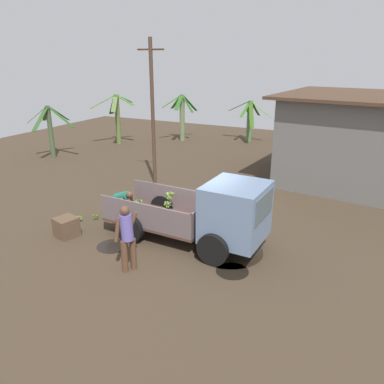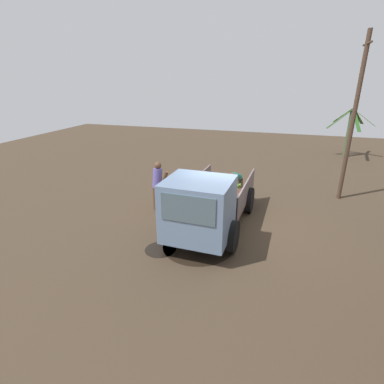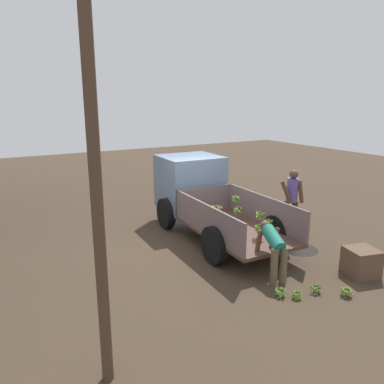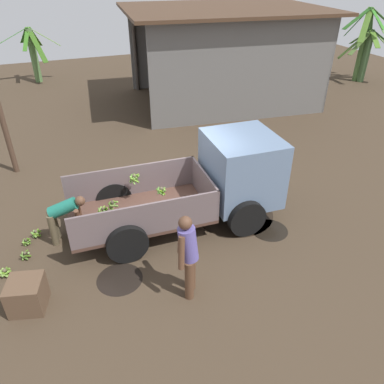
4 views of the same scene
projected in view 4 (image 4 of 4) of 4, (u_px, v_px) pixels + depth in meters
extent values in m
plane|color=#413325|center=(174.00, 210.00, 9.42)|extent=(36.00, 36.00, 0.00)
cylinder|color=black|center=(120.00, 279.00, 7.39)|extent=(0.91, 0.91, 0.01)
cylinder|color=black|center=(233.00, 213.00, 9.31)|extent=(1.97, 1.97, 0.01)
cylinder|color=black|center=(269.00, 230.00, 8.71)|extent=(0.85, 0.85, 0.01)
cube|color=#51352B|center=(140.00, 213.00, 8.47)|extent=(3.19, 1.85, 0.08)
cube|color=#695A5B|center=(132.00, 180.00, 8.92)|extent=(3.13, 0.18, 0.75)
cube|color=#695A5B|center=(148.00, 219.00, 7.57)|extent=(3.13, 0.18, 0.75)
cube|color=#695A5B|center=(204.00, 186.00, 8.67)|extent=(0.12, 1.72, 0.75)
cube|color=slate|center=(241.00, 168.00, 8.74)|extent=(1.62, 1.75, 1.56)
cube|color=#4C606B|center=(273.00, 151.00, 8.79)|extent=(0.09, 1.35, 0.69)
cylinder|color=black|center=(217.00, 180.00, 9.81)|extent=(0.88, 0.26, 0.87)
cylinder|color=black|center=(247.00, 218.00, 8.38)|extent=(0.88, 0.26, 0.87)
cylinder|color=black|center=(114.00, 198.00, 9.08)|extent=(0.88, 0.26, 0.87)
cylinder|color=black|center=(127.00, 243.00, 7.64)|extent=(0.88, 0.26, 0.87)
sphere|color=brown|center=(122.00, 221.00, 7.68)|extent=(0.07, 0.07, 0.07)
cylinder|color=olive|center=(126.00, 223.00, 7.72)|extent=(0.07, 0.19, 0.13)
cylinder|color=#587633|center=(124.00, 222.00, 7.76)|extent=(0.14, 0.15, 0.16)
cylinder|color=olive|center=(121.00, 222.00, 7.76)|extent=(0.18, 0.07, 0.14)
cylinder|color=#77AE3E|center=(119.00, 223.00, 7.72)|extent=(0.14, 0.17, 0.14)
cylinder|color=olive|center=(120.00, 225.00, 7.69)|extent=(0.07, 0.15, 0.17)
cylinder|color=#5E9D22|center=(121.00, 225.00, 7.66)|extent=(0.16, 0.12, 0.16)
cylinder|color=#6A9E27|center=(124.00, 225.00, 7.67)|extent=(0.18, 0.12, 0.14)
sphere|color=brown|center=(134.00, 176.00, 8.53)|extent=(0.08, 0.08, 0.08)
cylinder|color=olive|center=(134.00, 180.00, 8.50)|extent=(0.21, 0.08, 0.16)
cylinder|color=#76A642|center=(136.00, 180.00, 8.54)|extent=(0.17, 0.10, 0.20)
cylinder|color=#5A7D2E|center=(137.00, 179.00, 8.58)|extent=(0.10, 0.17, 0.20)
cylinder|color=#4E7C25|center=(136.00, 178.00, 8.62)|extent=(0.13, 0.17, 0.18)
cylinder|color=olive|center=(135.00, 176.00, 8.63)|extent=(0.22, 0.11, 0.12)
cylinder|color=#78AA2F|center=(132.00, 178.00, 8.61)|extent=(0.18, 0.12, 0.18)
cylinder|color=#4C752D|center=(131.00, 179.00, 8.58)|extent=(0.13, 0.19, 0.17)
cylinder|color=#80B14D|center=(132.00, 180.00, 8.54)|extent=(0.12, 0.17, 0.19)
sphere|color=#47402E|center=(103.00, 209.00, 7.97)|extent=(0.07, 0.07, 0.07)
cylinder|color=#75B130|center=(101.00, 209.00, 8.05)|extent=(0.19, 0.08, 0.11)
cylinder|color=olive|center=(100.00, 211.00, 8.02)|extent=(0.13, 0.17, 0.13)
cylinder|color=olive|center=(100.00, 212.00, 7.98)|extent=(0.06, 0.18, 0.14)
cylinder|color=olive|center=(102.00, 213.00, 7.95)|extent=(0.17, 0.10, 0.16)
cylinder|color=#577E20|center=(105.00, 212.00, 7.94)|extent=(0.19, 0.08, 0.12)
cylinder|color=#5B8039|center=(106.00, 212.00, 8.01)|extent=(0.11, 0.14, 0.17)
cylinder|color=#6BAE26|center=(106.00, 210.00, 8.04)|extent=(0.07, 0.18, 0.14)
cylinder|color=#51811D|center=(104.00, 210.00, 8.06)|extent=(0.16, 0.11, 0.16)
sphere|color=brown|center=(161.00, 189.00, 7.97)|extent=(0.08, 0.08, 0.08)
cylinder|color=#537E31|center=(158.00, 191.00, 8.00)|extent=(0.10, 0.17, 0.11)
cylinder|color=#4C7A26|center=(159.00, 192.00, 7.95)|extent=(0.10, 0.17, 0.10)
cylinder|color=olive|center=(161.00, 193.00, 7.97)|extent=(0.14, 0.10, 0.15)
cylinder|color=#6EA822|center=(163.00, 193.00, 7.98)|extent=(0.14, 0.07, 0.15)
cylinder|color=#567B2F|center=(164.00, 191.00, 7.99)|extent=(0.12, 0.16, 0.11)
cylinder|color=olive|center=(163.00, 191.00, 8.03)|extent=(0.07, 0.13, 0.16)
cylinder|color=olive|center=(162.00, 189.00, 8.05)|extent=(0.16, 0.10, 0.12)
cylinder|color=#59892E|center=(160.00, 190.00, 8.04)|extent=(0.15, 0.09, 0.14)
sphere|color=#4C4531|center=(172.00, 207.00, 8.06)|extent=(0.09, 0.09, 0.09)
cylinder|color=#76A644|center=(170.00, 208.00, 8.12)|extent=(0.17, 0.15, 0.12)
cylinder|color=olive|center=(170.00, 210.00, 8.09)|extent=(0.05, 0.15, 0.17)
cylinder|color=#4E8226|center=(172.00, 211.00, 8.03)|extent=(0.18, 0.11, 0.14)
cylinder|color=#587B2B|center=(174.00, 211.00, 8.08)|extent=(0.15, 0.11, 0.18)
cylinder|color=#64A62A|center=(175.00, 208.00, 8.12)|extent=(0.07, 0.18, 0.14)
cylinder|color=#71AC2F|center=(173.00, 208.00, 8.14)|extent=(0.15, 0.11, 0.18)
sphere|color=#423B2B|center=(112.00, 202.00, 7.79)|extent=(0.08, 0.08, 0.08)
cylinder|color=#6DA126|center=(112.00, 204.00, 7.86)|extent=(0.16, 0.07, 0.16)
cylinder|color=olive|center=(110.00, 206.00, 7.82)|extent=(0.07, 0.15, 0.17)
cylinder|color=#547926|center=(111.00, 207.00, 7.79)|extent=(0.12, 0.14, 0.17)
cylinder|color=#5B7631|center=(114.00, 206.00, 7.75)|extent=(0.19, 0.07, 0.10)
cylinder|color=#547B32|center=(115.00, 205.00, 7.83)|extent=(0.08, 0.15, 0.17)
cylinder|color=#77AE3D|center=(114.00, 203.00, 7.87)|extent=(0.16, 0.15, 0.12)
cube|color=slate|center=(297.00, 53.00, 16.54)|extent=(0.68, 5.27, 3.62)
cube|color=slate|center=(205.00, 46.00, 17.89)|extent=(7.08, 0.88, 3.62)
cube|color=slate|center=(245.00, 73.00, 13.65)|extent=(7.08, 0.88, 3.62)
cube|color=#483120|center=(224.00, 9.00, 14.78)|extent=(8.53, 6.92, 0.12)
cylinder|color=#3F3833|center=(135.00, 50.00, 17.00)|extent=(0.16, 0.16, 3.62)
cylinder|color=#3F3833|center=(153.00, 78.00, 13.08)|extent=(0.16, 0.16, 3.62)
cylinder|color=#587F46|center=(34.00, 56.00, 18.48)|extent=(0.34, 0.34, 2.53)
cube|color=#658747|center=(44.00, 37.00, 18.22)|extent=(1.35, 0.22, 0.94)
cube|color=#416E21|center=(34.00, 37.00, 18.35)|extent=(0.62, 0.78, 0.98)
cube|color=#307726|center=(25.00, 35.00, 18.28)|extent=(0.64, 1.00, 0.83)
cube|color=#418634|center=(13.00, 36.00, 17.85)|extent=(1.55, 0.53, 0.75)
cube|color=#3C7B22|center=(26.00, 39.00, 17.69)|extent=(0.53, 0.83, 0.95)
cube|color=#325C18|center=(37.00, 45.00, 17.85)|extent=(0.74, 1.14, 1.48)
cylinder|color=#45673B|center=(365.00, 57.00, 18.53)|extent=(0.34, 0.34, 2.42)
cube|color=#2E652E|center=(382.00, 38.00, 18.19)|extent=(1.41, 0.52, 0.81)
cube|color=#308532|center=(369.00, 44.00, 18.66)|extent=(0.96, 0.92, 1.51)
cube|color=#438233|center=(361.00, 37.00, 18.50)|extent=(0.30, 1.15, 0.83)
cube|color=#39591D|center=(354.00, 44.00, 18.28)|extent=(1.31, 0.85, 1.38)
cube|color=#4C6A2E|center=(361.00, 42.00, 17.70)|extent=(1.56, 0.68, 0.97)
cube|color=#4A7324|center=(375.00, 39.00, 17.55)|extent=(0.65, 1.14, 0.64)
cube|color=#4A6333|center=(384.00, 42.00, 17.85)|extent=(1.08, 1.24, 1.04)
cylinder|color=#4E763B|center=(362.00, 46.00, 18.41)|extent=(0.27, 0.27, 3.37)
cube|color=#4E8545|center=(380.00, 16.00, 17.79)|extent=(1.24, 0.46, 0.77)
cube|color=#466E3A|center=(370.00, 23.00, 18.30)|extent=(1.14, 0.90, 1.48)
cube|color=#4A8040|center=(362.00, 15.00, 18.23)|extent=(0.45, 1.32, 0.81)
cube|color=#337E33|center=(357.00, 22.00, 18.07)|extent=(0.76, 0.94, 1.35)
cube|color=#24541B|center=(357.00, 18.00, 17.40)|extent=(1.59, 0.41, 0.87)
cube|color=#507B29|center=(366.00, 25.00, 17.42)|extent=(1.10, 0.96, 1.39)
cube|color=#2F7521|center=(378.00, 18.00, 17.33)|extent=(0.27, 1.03, 0.87)
cube|color=#57843D|center=(378.00, 20.00, 17.58)|extent=(0.66, 0.81, 1.09)
cylinder|color=brown|center=(189.00, 280.00, 6.79)|extent=(0.23, 0.23, 0.85)
cylinder|color=brown|center=(191.00, 271.00, 6.99)|extent=(0.23, 0.23, 0.85)
cylinder|color=#5E54A0|center=(188.00, 244.00, 6.49)|extent=(0.49, 0.46, 0.69)
sphere|color=brown|center=(185.00, 223.00, 6.26)|extent=(0.24, 0.24, 0.24)
cylinder|color=brown|center=(182.00, 253.00, 6.34)|extent=(0.20, 0.24, 0.64)
cylinder|color=brown|center=(181.00, 236.00, 6.69)|extent=(0.27, 0.36, 0.62)
cylinder|color=brown|center=(55.00, 224.00, 8.28)|extent=(0.18, 0.18, 0.76)
cylinder|color=brown|center=(53.00, 230.00, 8.10)|extent=(0.18, 0.18, 0.76)
cylinder|color=#1F7864|center=(63.00, 208.00, 7.96)|extent=(0.70, 0.42, 0.48)
sphere|color=brown|center=(80.00, 201.00, 7.93)|extent=(0.21, 0.21, 0.21)
cylinder|color=brown|center=(79.00, 209.00, 8.25)|extent=(0.14, 0.20, 0.57)
cylinder|color=brown|center=(79.00, 219.00, 7.93)|extent=(0.16, 0.28, 0.56)
sphere|color=brown|center=(25.00, 253.00, 7.82)|extent=(0.07, 0.07, 0.07)
cylinder|color=#497327|center=(24.00, 257.00, 7.80)|extent=(0.16, 0.10, 0.14)
cylinder|color=#4A741F|center=(28.00, 256.00, 7.83)|extent=(0.14, 0.14, 0.14)
cylinder|color=#6D9A43|center=(28.00, 254.00, 7.89)|extent=(0.11, 0.14, 0.16)
cylinder|color=#4F7323|center=(25.00, 252.00, 7.89)|extent=(0.18, 0.06, 0.10)
cylinder|color=olive|center=(23.00, 256.00, 7.84)|extent=(0.06, 0.15, 0.16)
sphere|color=#433D2C|center=(26.00, 240.00, 8.21)|extent=(0.07, 0.07, 0.07)
cylinder|color=#79AC3F|center=(26.00, 243.00, 8.18)|extent=(0.15, 0.06, 0.09)
cylinder|color=#518920|center=(27.00, 243.00, 8.21)|extent=(0.14, 0.09, 0.11)
cylinder|color=#537530|center=(29.00, 241.00, 8.23)|extent=(0.09, 0.15, 0.09)
cylinder|color=#558027|center=(29.00, 240.00, 8.27)|extent=(0.08, 0.15, 0.09)
cylinder|color=#4B7518|center=(27.00, 240.00, 8.28)|extent=(0.14, 0.07, 0.11)
cylinder|color=#538E1F|center=(25.00, 241.00, 8.27)|extent=(0.13, 0.07, 0.12)
cylinder|color=#7BAF27|center=(24.00, 242.00, 8.24)|extent=(0.07, 0.13, 0.13)
cylinder|color=olive|center=(24.00, 243.00, 8.22)|extent=(0.07, 0.12, 0.13)
sphere|color=brown|center=(4.00, 270.00, 7.38)|extent=(0.08, 0.08, 0.08)
cylinder|color=olive|center=(1.00, 274.00, 7.37)|extent=(0.09, 0.17, 0.10)
cylinder|color=#84AF48|center=(4.00, 275.00, 7.36)|extent=(0.16, 0.10, 0.13)
cylinder|color=#679B27|center=(6.00, 274.00, 7.39)|extent=(0.14, 0.07, 0.16)
cylinder|color=#6EA530|center=(8.00, 272.00, 7.41)|extent=(0.10, 0.17, 0.11)
cylinder|color=olive|center=(8.00, 271.00, 7.44)|extent=(0.07, 0.16, 0.14)
cylinder|color=olive|center=(7.00, 270.00, 7.46)|extent=(0.17, 0.11, 0.11)
cylinder|color=#577B28|center=(4.00, 270.00, 7.45)|extent=(0.17, 0.09, 0.11)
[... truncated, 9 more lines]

